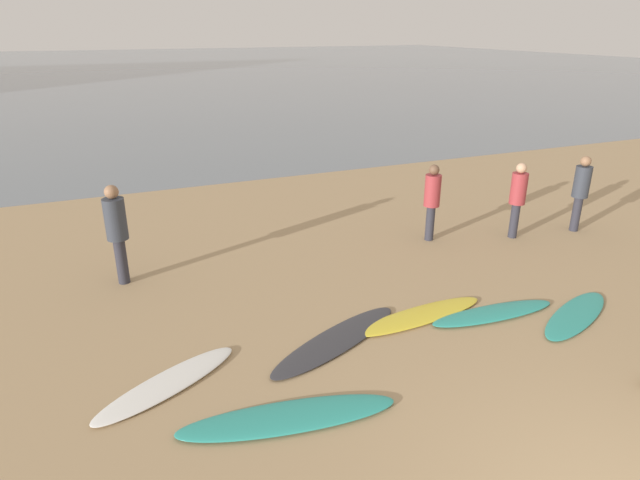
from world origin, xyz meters
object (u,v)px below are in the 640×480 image
surfboard_5 (576,315)px  person_1 (116,227)px  surfboard_0 (168,383)px  person_3 (518,194)px  surfboard_1 (289,417)px  surfboard_2 (337,340)px  person_0 (581,188)px  surfboard_4 (493,313)px  surfboard_3 (420,316)px  person_2 (432,196)px

surfboard_5 → person_1: size_ratio=1.14×
surfboard_0 → surfboard_5: 6.34m
person_3 → surfboard_0: bearing=-13.3°
surfboard_1 → surfboard_2: surfboard_1 is taller
person_0 → person_3: person_0 is taller
surfboard_2 → surfboard_4: (2.65, -0.27, 0.01)m
surfboard_3 → person_1: bearing=136.8°
surfboard_2 → surfboard_4: size_ratio=1.17×
surfboard_0 → surfboard_5: (6.29, -0.73, -0.01)m
person_2 → person_1: bearing=-176.0°
surfboard_0 → person_2: size_ratio=1.28×
surfboard_1 → surfboard_5: bearing=15.0°
surfboard_5 → person_0: 4.38m
surfboard_1 → surfboard_2: (1.24, 1.33, -0.01)m
surfboard_2 → person_3: person_3 is taller
person_3 → surfboard_1: bearing=-1.5°
person_2 → person_0: bearing=-6.0°
surfboard_0 → person_2: (6.01, 3.04, 0.95)m
surfboard_0 → surfboard_2: bearing=-24.9°
surfboard_1 → person_3: 7.59m
surfboard_1 → person_2: person_2 is taller
surfboard_1 → person_1: (-1.49, 4.65, 1.04)m
surfboard_2 → person_2: bearing=15.0°
person_2 → person_3: (1.78, -0.58, -0.00)m
surfboard_1 → person_0: bearing=32.3°
surfboard_2 → person_1: size_ratio=1.43×
surfboard_1 → surfboard_2: size_ratio=1.01×
surfboard_1 → person_2: size_ratio=1.58×
surfboard_0 → surfboard_1: 1.73m
surfboard_4 → surfboard_2: bearing=177.0°
person_0 → person_2: (-3.36, 0.80, -0.03)m
surfboard_2 → surfboard_4: bearing=-30.5°
surfboard_0 → surfboard_1: surfboard_1 is taller
surfboard_2 → person_3: bearing=-0.8°
surfboard_1 → surfboard_4: bearing=24.5°
surfboard_0 → surfboard_2: surfboard_0 is taller
surfboard_4 → person_0: (4.26, 2.41, 0.97)m
surfboard_1 → surfboard_3: bearing=37.2°
person_1 → surfboard_5: bearing=-14.6°
surfboard_5 → person_2: bearing=70.4°
surfboard_0 → person_0: 9.68m
person_0 → surfboard_1: bearing=-108.7°
surfboard_1 → person_3: person_3 is taller
surfboard_1 → surfboard_4: size_ratio=1.18×
surfboard_5 → person_2: 3.89m
surfboard_0 → surfboard_4: bearing=-29.2°
surfboard_2 → person_1: bearing=104.8°
person_2 → surfboard_5: bearing=-78.2°
surfboard_2 → person_2: size_ratio=1.57×
surfboard_2 → person_1: 4.42m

